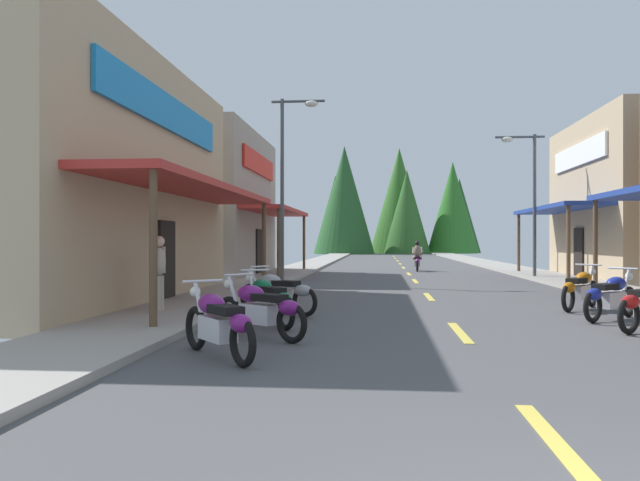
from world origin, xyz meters
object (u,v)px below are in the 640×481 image
streetlamp_right (527,185)px  motorcycle_parked_left_0 (218,322)px  motorcycle_parked_right_3 (611,296)px  pedestrian_by_shop (159,270)px  streetlamp_left (289,165)px  rider_cruising_lead (417,258)px  motorcycle_parked_left_3 (278,292)px  motorcycle_parked_left_2 (267,300)px  motorcycle_parked_right_4 (580,288)px  motorcycle_parked_left_1 (260,309)px

streetlamp_right → motorcycle_parked_left_0: bearing=-114.5°
streetlamp_right → motorcycle_parked_right_3: bearing=-96.3°
pedestrian_by_shop → motorcycle_parked_left_0: bearing=-59.8°
streetlamp_left → rider_cruising_lead: (5.30, 9.38, -3.74)m
pedestrian_by_shop → motorcycle_parked_left_3: bearing=12.7°
streetlamp_right → motorcycle_parked_left_3: size_ratio=3.16×
motorcycle_parked_left_0 → pedestrian_by_shop: bearing=-10.5°
motorcycle_parked_right_3 → motorcycle_parked_left_3: size_ratio=0.84×
motorcycle_parked_left_2 → rider_cruising_lead: size_ratio=0.83×
streetlamp_left → streetlamp_right: 10.05m
motorcycle_parked_right_4 → motorcycle_parked_left_0: same height
rider_cruising_lead → motorcycle_parked_left_2: bearing=173.2°
motorcycle_parked_right_3 → motorcycle_parked_left_0: size_ratio=0.92×
streetlamp_right → motorcycle_parked_right_3: (-1.48, -13.42, -3.41)m
motorcycle_parked_right_3 → streetlamp_right: bearing=38.9°
motorcycle_parked_left_0 → motorcycle_parked_right_3: bearing=-94.6°
streetlamp_left → motorcycle_parked_left_1: 13.62m
streetlamp_left → motorcycle_parked_left_3: bearing=-83.1°
motorcycle_parked_right_3 → rider_cruising_lead: size_ratio=0.74×
pedestrian_by_shop → streetlamp_right: bearing=53.3°
streetlamp_left → motorcycle_parked_right_3: bearing=-51.5°
motorcycle_parked_left_0 → motorcycle_parked_left_3: size_ratio=0.91×
motorcycle_parked_left_1 → motorcycle_parked_left_2: 1.51m
rider_cruising_lead → streetlamp_right: bearing=-141.1°
motorcycle_parked_left_2 → rider_cruising_lead: (4.04, 20.85, 0.17)m
motorcycle_parked_right_4 → streetlamp_right: bearing=29.8°
motorcycle_parked_right_3 → rider_cruising_lead: rider_cruising_lead is taller
motorcycle_parked_right_3 → motorcycle_parked_left_3: same height
pedestrian_by_shop → motorcycle_parked_left_2: bearing=-24.6°
motorcycle_parked_left_0 → motorcycle_parked_left_2: bearing=-40.7°
streetlamp_right → motorcycle_parked_right_4: bearing=-97.3°
motorcycle_parked_right_3 → motorcycle_parked_left_1: (-6.54, -2.97, 0.00)m
streetlamp_left → motorcycle_parked_right_4: 12.03m
motorcycle_parked_right_4 → streetlamp_left: bearing=81.4°
pedestrian_by_shop → motorcycle_parked_right_4: bearing=14.1°
streetlamp_left → streetlamp_right: size_ratio=1.15×
streetlamp_left → motorcycle_parked_left_3: streetlamp_left is taller
streetlamp_left → pedestrian_by_shop: streetlamp_left is taller
motorcycle_parked_right_3 → motorcycle_parked_right_4: 1.85m
streetlamp_right → motorcycle_parked_right_4: size_ratio=3.38×
motorcycle_parked_left_1 → motorcycle_parked_left_2: bearing=-47.3°
motorcycle_parked_right_4 → pedestrian_by_shop: size_ratio=1.05×
streetlamp_right → motorcycle_parked_left_2: (-8.18, -14.89, -3.41)m
motorcycle_parked_right_3 → rider_cruising_lead: 19.56m
streetlamp_left → motorcycle_parked_right_4: (7.95, -8.15, -3.91)m
motorcycle_parked_left_0 → motorcycle_parked_left_2: size_ratio=0.97×
motorcycle_parked_left_3 → streetlamp_right: bearing=-91.5°
streetlamp_left → streetlamp_right: bearing=20.0°
motorcycle_parked_right_4 → rider_cruising_lead: bearing=45.7°
motorcycle_parked_right_4 → motorcycle_parked_right_3: bearing=-142.5°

